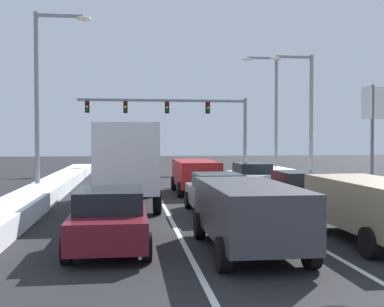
# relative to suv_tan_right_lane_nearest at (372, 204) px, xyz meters

# --- Properties ---
(ground_plane) EXTENTS (120.00, 120.00, 0.00)m
(ground_plane) POSITION_rel_suv_tan_right_lane_nearest_xyz_m (-3.35, 7.00, -1.02)
(ground_plane) COLOR black
(lane_stripe_between_right_lane_and_center_lane) EXTENTS (0.14, 37.93, 0.01)m
(lane_stripe_between_right_lane_and_center_lane) POSITION_rel_suv_tan_right_lane_nearest_xyz_m (-1.65, 10.45, -1.01)
(lane_stripe_between_right_lane_and_center_lane) COLOR silver
(lane_stripe_between_right_lane_and_center_lane) RESTS_ON ground
(lane_stripe_between_center_lane_and_left_lane) EXTENTS (0.14, 37.93, 0.01)m
(lane_stripe_between_center_lane_and_left_lane) POSITION_rel_suv_tan_right_lane_nearest_xyz_m (-5.05, 10.45, -1.01)
(lane_stripe_between_center_lane_and_left_lane) COLOR silver
(lane_stripe_between_center_lane_and_left_lane) RESTS_ON ground
(snow_bank_right_shoulder) EXTENTS (1.99, 37.93, 0.73)m
(snow_bank_right_shoulder) POSITION_rel_suv_tan_right_lane_nearest_xyz_m (3.65, 10.45, -0.65)
(snow_bank_right_shoulder) COLOR white
(snow_bank_right_shoulder) RESTS_ON ground
(snow_bank_left_shoulder) EXTENTS (1.56, 37.93, 0.66)m
(snow_bank_left_shoulder) POSITION_rel_suv_tan_right_lane_nearest_xyz_m (-10.35, 10.45, -0.69)
(snow_bank_left_shoulder) COLOR white
(snow_bank_left_shoulder) RESTS_ON ground
(suv_tan_right_lane_nearest) EXTENTS (2.16, 4.90, 1.67)m
(suv_tan_right_lane_nearest) POSITION_rel_suv_tan_right_lane_nearest_xyz_m (0.00, 0.00, 0.00)
(suv_tan_right_lane_nearest) COLOR #937F60
(suv_tan_right_lane_nearest) RESTS_ON ground
(sedan_black_right_lane_second) EXTENTS (2.00, 4.50, 1.51)m
(sedan_black_right_lane_second) POSITION_rel_suv_tan_right_lane_nearest_xyz_m (0.10, 5.95, -0.25)
(sedan_black_right_lane_second) COLOR black
(sedan_black_right_lane_second) RESTS_ON ground
(sedan_white_right_lane_third) EXTENTS (2.00, 4.50, 1.51)m
(sedan_white_right_lane_third) POSITION_rel_suv_tan_right_lane_nearest_xyz_m (-0.06, 12.68, -0.25)
(sedan_white_right_lane_third) COLOR silver
(sedan_white_right_lane_third) RESTS_ON ground
(suv_charcoal_center_lane_nearest) EXTENTS (2.16, 4.90, 1.67)m
(suv_charcoal_center_lane_nearest) POSITION_rel_suv_tan_right_lane_nearest_xyz_m (-3.59, -0.69, 0.00)
(suv_charcoal_center_lane_nearest) COLOR #38383D
(suv_charcoal_center_lane_nearest) RESTS_ON ground
(sedan_gray_center_lane_second) EXTENTS (2.00, 4.50, 1.51)m
(sedan_gray_center_lane_second) POSITION_rel_suv_tan_right_lane_nearest_xyz_m (-3.26, 5.30, -0.25)
(sedan_gray_center_lane_second) COLOR slate
(sedan_gray_center_lane_second) RESTS_ON ground
(suv_red_center_lane_third) EXTENTS (2.16, 4.90, 1.67)m
(suv_red_center_lane_third) POSITION_rel_suv_tan_right_lane_nearest_xyz_m (-3.12, 12.19, 0.00)
(suv_red_center_lane_third) COLOR maroon
(suv_red_center_lane_third) RESTS_ON ground
(sedan_maroon_left_lane_nearest) EXTENTS (2.00, 4.50, 1.51)m
(sedan_maroon_left_lane_nearest) POSITION_rel_suv_tan_right_lane_nearest_xyz_m (-6.97, 0.23, -0.25)
(sedan_maroon_left_lane_nearest) COLOR maroon
(sedan_maroon_left_lane_nearest) RESTS_ON ground
(box_truck_left_lane_second) EXTENTS (2.53, 7.20, 3.36)m
(box_truck_left_lane_second) POSITION_rel_suv_tan_right_lane_nearest_xyz_m (-6.58, 8.01, 0.88)
(box_truck_left_lane_second) COLOR #B7BABF
(box_truck_left_lane_second) RESTS_ON ground
(sedan_green_left_lane_third) EXTENTS (2.00, 4.50, 1.51)m
(sedan_green_left_lane_third) POSITION_rel_suv_tan_right_lane_nearest_xyz_m (-6.78, 16.10, -0.25)
(sedan_green_left_lane_third) COLOR #1E5633
(sedan_green_left_lane_third) RESTS_ON ground
(traffic_light_gantry) EXTENTS (14.00, 0.47, 6.20)m
(traffic_light_gantry) POSITION_rel_suv_tan_right_lane_nearest_xyz_m (-2.04, 27.67, 3.87)
(traffic_light_gantry) COLOR slate
(traffic_light_gantry) RESTS_ON ground
(street_lamp_right_mid) EXTENTS (2.66, 0.36, 7.79)m
(street_lamp_right_mid) POSITION_rel_suv_tan_right_lane_nearest_xyz_m (3.98, 15.62, 3.67)
(street_lamp_right_mid) COLOR gray
(street_lamp_right_mid) RESTS_ON ground
(street_lamp_right_far) EXTENTS (2.66, 0.36, 8.87)m
(street_lamp_right_far) POSITION_rel_suv_tan_right_lane_nearest_xyz_m (4.00, 22.52, 4.24)
(street_lamp_right_far) COLOR gray
(street_lamp_right_far) RESTS_ON ground
(street_lamp_left_mid) EXTENTS (2.66, 0.36, 8.80)m
(street_lamp_left_mid) POSITION_rel_suv_tan_right_lane_nearest_xyz_m (-10.48, 11.62, 4.20)
(street_lamp_left_mid) COLOR gray
(street_lamp_left_mid) RESTS_ON ground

